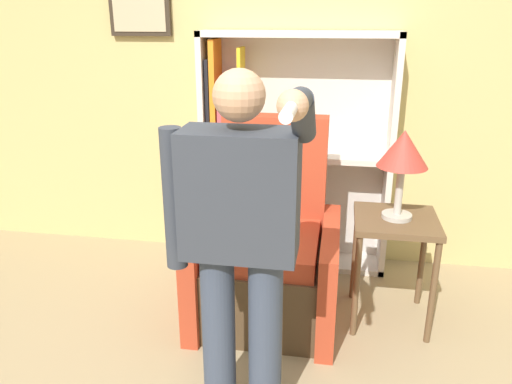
{
  "coord_description": "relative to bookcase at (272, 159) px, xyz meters",
  "views": [
    {
      "loc": [
        0.32,
        -1.55,
        1.77
      ],
      "look_at": [
        -0.06,
        0.71,
        0.95
      ],
      "focal_mm": 35.0,
      "sensor_mm": 36.0,
      "label": 1
    }
  ],
  "objects": [
    {
      "name": "armchair",
      "position": [
        0.08,
        -0.69,
        -0.43
      ],
      "size": [
        0.85,
        0.84,
        1.19
      ],
      "color": "#4C3823",
      "rests_on": "ground_plane"
    },
    {
      "name": "person_standing",
      "position": [
        0.09,
        -1.58,
        0.12
      ],
      "size": [
        0.62,
        0.78,
        1.58
      ],
      "color": "#384256",
      "rests_on": "ground_plane"
    },
    {
      "name": "side_table",
      "position": [
        0.82,
        -0.67,
        -0.24
      ],
      "size": [
        0.47,
        0.47,
        0.67
      ],
      "color": "brown",
      "rests_on": "ground_plane"
    },
    {
      "name": "bookcase",
      "position": [
        0.0,
        0.0,
        0.0
      ],
      "size": [
        1.33,
        0.28,
        1.67
      ],
      "color": "silver",
      "rests_on": "ground_plane"
    },
    {
      "name": "table_lamp",
      "position": [
        0.82,
        -0.67,
        0.26
      ],
      "size": [
        0.28,
        0.28,
        0.51
      ],
      "color": "#B7B2A8",
      "rests_on": "side_table"
    },
    {
      "name": "wall_back",
      "position": [
        0.14,
        0.16,
        0.61
      ],
      "size": [
        8.0,
        0.11,
        2.8
      ],
      "color": "tan",
      "rests_on": "ground_plane"
    }
  ]
}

